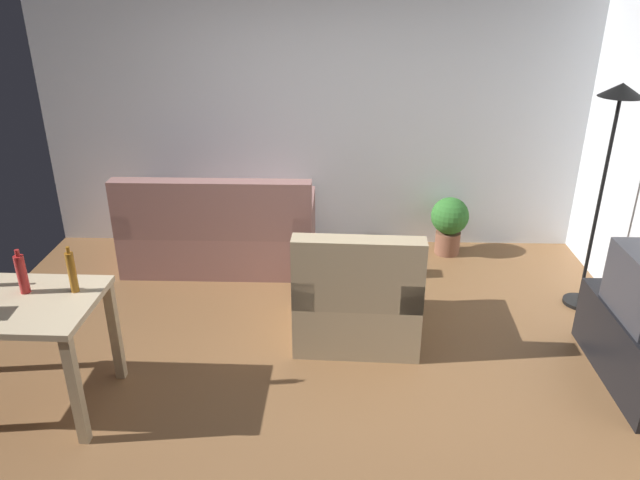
% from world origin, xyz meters
% --- Properties ---
extents(ground_plane, '(5.20, 4.40, 0.02)m').
position_xyz_m(ground_plane, '(0.00, 0.00, -0.01)').
color(ground_plane, brown).
extents(wall_rear, '(5.20, 0.10, 2.70)m').
position_xyz_m(wall_rear, '(0.00, 2.20, 1.35)').
color(wall_rear, silver).
rests_on(wall_rear, ground_plane).
extents(couch, '(1.72, 0.84, 0.92)m').
position_xyz_m(couch, '(-0.86, 1.59, 0.31)').
color(couch, '#996B66').
rests_on(couch, ground_plane).
extents(tv_stand, '(0.44, 1.10, 0.48)m').
position_xyz_m(tv_stand, '(2.25, -0.07, 0.24)').
color(tv_stand, black).
rests_on(tv_stand, ground_plane).
extents(torchiere_lamp, '(0.32, 0.32, 1.81)m').
position_xyz_m(torchiere_lamp, '(2.25, 0.94, 1.41)').
color(torchiere_lamp, black).
rests_on(torchiere_lamp, ground_plane).
extents(potted_plant, '(0.36, 0.36, 0.57)m').
position_xyz_m(potted_plant, '(1.30, 1.90, 0.33)').
color(potted_plant, brown).
rests_on(potted_plant, ground_plane).
extents(armchair, '(0.93, 0.87, 0.92)m').
position_xyz_m(armchair, '(0.38, 0.43, 0.32)').
color(armchair, tan).
rests_on(armchair, ground_plane).
extents(bottle_red, '(0.06, 0.06, 0.28)m').
position_xyz_m(bottle_red, '(-1.66, -0.35, 0.89)').
color(bottle_red, '#AD2323').
rests_on(bottle_red, desk).
extents(bottle_amber, '(0.05, 0.05, 0.30)m').
position_xyz_m(bottle_amber, '(-1.36, -0.33, 0.89)').
color(bottle_amber, '#9E6019').
rests_on(bottle_amber, desk).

